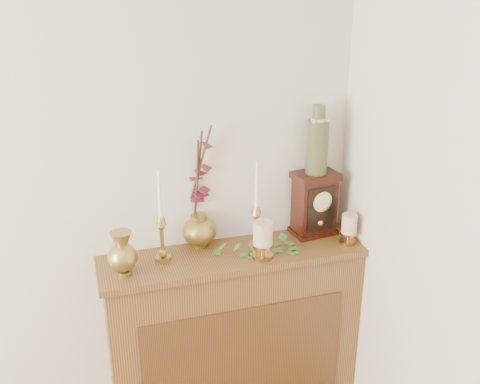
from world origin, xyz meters
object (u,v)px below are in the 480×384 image
object	(u,v)px
ginger_jar	(200,190)
ceramic_vase	(317,143)
candlestick_center	(256,221)
mantel_clock	(314,204)
candlestick_left	(162,232)
bud_vase	(122,254)

from	to	relation	value
ginger_jar	ceramic_vase	distance (m)	0.58
candlestick_center	mantel_clock	world-z (taller)	candlestick_center
candlestick_left	candlestick_center	size ratio (longest dim) A/B	0.99
candlestick_center	bud_vase	world-z (taller)	candlestick_center
bud_vase	ceramic_vase	distance (m)	1.01
mantel_clock	candlestick_center	bearing A→B (deg)	-173.96
candlestick_left	mantel_clock	xyz separation A→B (m)	(0.75, 0.05, 0.01)
candlestick_center	bud_vase	bearing A→B (deg)	-173.98
candlestick_center	bud_vase	size ratio (longest dim) A/B	2.13
candlestick_left	ceramic_vase	world-z (taller)	ceramic_vase
candlestick_center	ceramic_vase	bearing A→B (deg)	13.09
ginger_jar	ceramic_vase	size ratio (longest dim) A/B	1.82
ginger_jar	mantel_clock	distance (m)	0.56
candlestick_left	candlestick_center	xyz separation A→B (m)	(0.43, -0.02, 0.00)
candlestick_left	ginger_jar	distance (m)	0.27
mantel_clock	bud_vase	bearing A→B (deg)	-178.25
candlestick_left	mantel_clock	world-z (taller)	candlestick_left
ceramic_vase	bud_vase	bearing A→B (deg)	-171.53
candlestick_center	ceramic_vase	xyz separation A→B (m)	(0.32, 0.07, 0.32)
candlestick_center	mantel_clock	xyz separation A→B (m)	(0.32, 0.07, 0.01)
candlestick_left	bud_vase	size ratio (longest dim) A/B	2.12
candlestick_center	ginger_jar	xyz separation A→B (m)	(-0.23, 0.14, 0.12)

